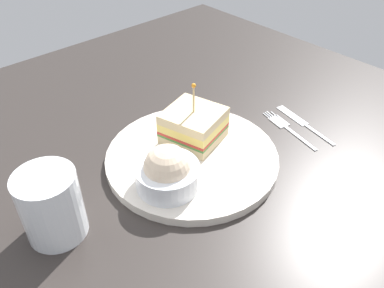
{
  "coord_description": "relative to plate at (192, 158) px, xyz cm",
  "views": [
    {
      "loc": [
        34.87,
        -31.89,
        40.53
      ],
      "look_at": [
        0.0,
        0.0,
        3.38
      ],
      "focal_mm": 37.03,
      "sensor_mm": 36.0,
      "label": 1
    }
  ],
  "objects": [
    {
      "name": "ground_plane",
      "position": [
        0.0,
        0.0,
        -1.69
      ],
      "size": [
        102.93,
        102.93,
        2.0
      ],
      "primitive_type": "cube",
      "color": "#2D2826"
    },
    {
      "name": "plate",
      "position": [
        0.0,
        0.0,
        0.0
      ],
      "size": [
        26.75,
        26.75,
        1.38
      ],
      "primitive_type": "cylinder",
      "color": "silver",
      "rests_on": "ground_plane"
    },
    {
      "name": "sandwich_half_center",
      "position": [
        -2.8,
        2.89,
        3.31
      ],
      "size": [
        10.37,
        10.23,
        10.2
      ],
      "color": "beige",
      "rests_on": "plate"
    },
    {
      "name": "coleslaw_bowl",
      "position": [
        2.71,
        -7.07,
        3.16
      ],
      "size": [
        9.07,
        9.07,
        6.53
      ],
      "color": "white",
      "rests_on": "plate"
    },
    {
      "name": "drink_glass",
      "position": [
        -1.39,
        -22.07,
        3.54
      ],
      "size": [
        7.58,
        7.58,
        9.44
      ],
      "color": "#B74C33",
      "rests_on": "ground_plane"
    },
    {
      "name": "fork",
      "position": [
        4.15,
        18.28,
        -0.51
      ],
      "size": [
        12.54,
        3.89,
        0.35
      ],
      "color": "silver",
      "rests_on": "ground_plane"
    },
    {
      "name": "knife",
      "position": [
        5.4,
        21.49,
        -0.51
      ],
      "size": [
        13.66,
        3.76,
        0.35
      ],
      "color": "silver",
      "rests_on": "ground_plane"
    }
  ]
}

